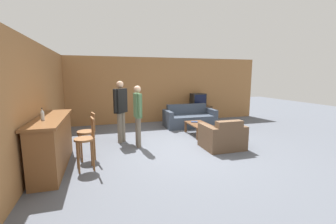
{
  "coord_description": "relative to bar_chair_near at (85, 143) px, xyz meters",
  "views": [
    {
      "loc": [
        -1.96,
        -5.25,
        1.87
      ],
      "look_at": [
        -0.14,
        0.83,
        0.85
      ],
      "focal_mm": 24.0,
      "sensor_mm": 36.0,
      "label": 1
    }
  ],
  "objects": [
    {
      "name": "coffee_table",
      "position": [
        3.28,
        1.8,
        -0.24
      ],
      "size": [
        0.59,
        1.05,
        0.38
      ],
      "color": "brown",
      "rests_on": "ground_plane"
    },
    {
      "name": "bar_chair_near",
      "position": [
        0.0,
        0.0,
        0.0
      ],
      "size": [
        0.46,
        0.46,
        1.05
      ],
      "color": "brown",
      "rests_on": "ground_plane"
    },
    {
      "name": "armchair_near",
      "position": [
        3.32,
        0.4,
        -0.27
      ],
      "size": [
        1.0,
        0.86,
        0.79
      ],
      "color": "brown",
      "rests_on": "ground_plane"
    },
    {
      "name": "wall_back",
      "position": [
        2.3,
        4.31,
        0.74
      ],
      "size": [
        9.4,
        0.08,
        2.6
      ],
      "color": "#9E6B3D",
      "rests_on": "ground_plane"
    },
    {
      "name": "bar_counter",
      "position": [
        -0.65,
        0.29,
        -0.03
      ],
      "size": [
        0.55,
        2.14,
        1.06
      ],
      "color": "brown",
      "rests_on": "ground_plane"
    },
    {
      "name": "bottle",
      "position": [
        -0.72,
        0.01,
        0.6
      ],
      "size": [
        0.07,
        0.07,
        0.23
      ],
      "color": "silver",
      "rests_on": "bar_counter"
    },
    {
      "name": "bar_chair_mid",
      "position": [
        -0.0,
        0.61,
        0.0
      ],
      "size": [
        0.48,
        0.48,
        1.05
      ],
      "color": "brown",
      "rests_on": "ground_plane"
    },
    {
      "name": "person_by_window",
      "position": [
        0.86,
        1.74,
        0.43
      ],
      "size": [
        0.41,
        0.44,
        1.74
      ],
      "color": "#756B5B",
      "rests_on": "ground_plane"
    },
    {
      "name": "person_by_counter",
      "position": [
        1.25,
        1.19,
        0.37
      ],
      "size": [
        0.18,
        0.5,
        1.63
      ],
      "color": "#756B5B",
      "rests_on": "ground_plane"
    },
    {
      "name": "tv_unit",
      "position": [
        4.21,
        3.96,
        -0.25
      ],
      "size": [
        1.12,
        0.5,
        0.62
      ],
      "color": "#513823",
      "rests_on": "ground_plane"
    },
    {
      "name": "ground_plane",
      "position": [
        2.3,
        0.65,
        -0.56
      ],
      "size": [
        24.0,
        24.0,
        0.0
      ],
      "primitive_type": "plane",
      "color": "#565B66"
    },
    {
      "name": "couch_far",
      "position": [
        3.48,
        3.08,
        -0.27
      ],
      "size": [
        1.87,
        0.91,
        0.8
      ],
      "color": "#384251",
      "rests_on": "ground_plane"
    },
    {
      "name": "tv",
      "position": [
        4.21,
        3.96,
        0.33
      ],
      "size": [
        0.57,
        0.46,
        0.53
      ],
      "color": "black",
      "rests_on": "tv_unit"
    },
    {
      "name": "book_on_table",
      "position": [
        3.22,
        2.01,
        -0.17
      ],
      "size": [
        0.23,
        0.17,
        0.03
      ],
      "color": "navy",
      "rests_on": "coffee_table"
    },
    {
      "name": "wall_left",
      "position": [
        -0.98,
        1.98,
        0.74
      ],
      "size": [
        0.08,
        8.66,
        2.6
      ],
      "color": "#9E6B3D",
      "rests_on": "ground_plane"
    }
  ]
}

